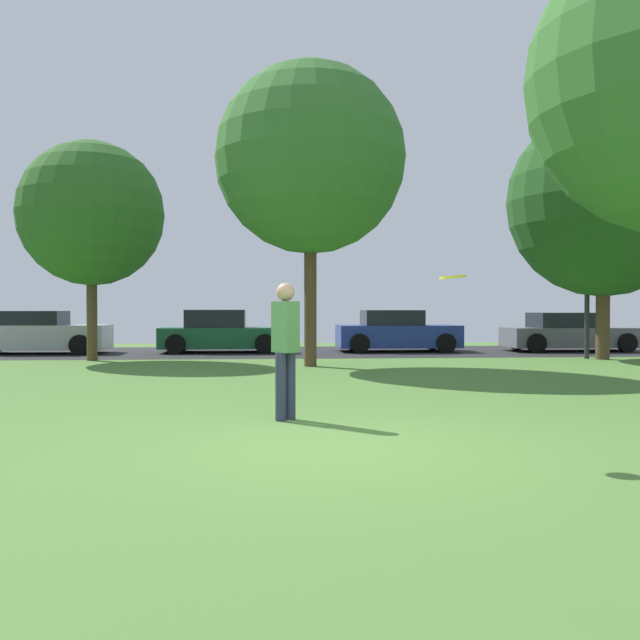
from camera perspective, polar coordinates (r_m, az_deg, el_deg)
The scene contains 12 objects.
ground_plane at distance 7.38m, azimuth 1.41°, elevation -10.41°, with size 44.00×44.00×0.00m, color #547F38.
road_strip at distance 23.25m, azimuth -2.68°, elevation -2.63°, with size 44.00×6.40×0.01m, color #28282B.
maple_tree_far at distance 17.81m, azimuth -0.80°, elevation 13.11°, with size 4.77×4.77×7.60m.
oak_tree_center at distance 20.54m, azimuth -18.28°, elevation 8.28°, with size 4.02×4.02×6.11m.
oak_tree_left at distance 21.60m, azimuth 22.28°, elevation 8.95°, with size 5.40×5.40×7.20m.
person_thrower at distance 9.01m, azimuth -2.86°, elevation -1.94°, with size 0.37×0.39×1.79m.
frisbee_disc at distance 7.15m, azimuth 10.86°, elevation 3.49°, with size 0.30×0.30×0.05m.
parked_car_silver at distance 24.07m, azimuth -22.35°, elevation -1.05°, with size 4.48×1.92×1.38m.
parked_car_green at distance 23.24m, azimuth -8.17°, elevation -1.07°, with size 4.04×2.08×1.41m.
parked_car_blue at distance 23.60m, azimuth 6.29°, elevation -1.02°, with size 4.06×2.12×1.40m.
parked_car_grey at distance 25.09m, azimuth 19.76°, elevation -1.04°, with size 4.40×2.00×1.31m.
street_lamp_post at distance 21.52m, azimuth 21.10°, elevation 3.01°, with size 0.14×0.14×4.50m, color #2D2D33.
Camera 1 is at (-0.75, -7.19, 1.45)m, focal length 38.93 mm.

